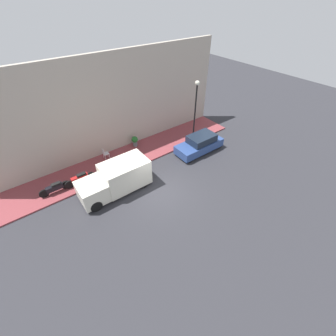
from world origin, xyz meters
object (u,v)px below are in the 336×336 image
Objects in this scene: motorcycle_black at (55,188)px; potted_plant at (135,141)px; delivery_van at (116,179)px; cafe_chair at (105,153)px; parked_car at (200,144)px; motorcycle_red at (80,179)px; streetlamp at (196,103)px.

potted_plant reaches higher than motorcycle_black.
cafe_chair is at bearing -13.12° from delivery_van.
motorcycle_black is 2.19× the size of cafe_chair.
parked_car is 9.53m from motorcycle_red.
streetlamp is at bearing -92.77° from motorcycle_red.
potted_plant reaches higher than motorcycle_red.
motorcycle_red is at bearing 122.31° from cafe_chair.
potted_plant is (1.67, -7.03, 0.10)m from motorcycle_black.
parked_car reaches higher than motorcycle_red.
motorcycle_red is 3.07m from cafe_chair.
delivery_van is at bearing -139.16° from motorcycle_red.
motorcycle_red is 5.68m from potted_plant.
delivery_van is 2.21× the size of motorcycle_red.
motorcycle_red is at bearing 108.72° from potted_plant.
cafe_chair is at bearing 93.79° from potted_plant.
motorcycle_black is (2.06, 10.98, -0.17)m from parked_car.
potted_plant is at bearing -76.61° from motorcycle_black.
delivery_van is at bearing 166.88° from cafe_chair.
parked_car is 3.25m from streetlamp.
cafe_chair is (-0.18, 2.79, 0.01)m from potted_plant.
cafe_chair is at bearing 73.82° from streetlamp.
streetlamp reaches higher than cafe_chair.
streetlamp is at bearing -21.19° from parked_car.
delivery_van is 0.90× the size of streetlamp.
parked_car is 0.78× the size of streetlamp.
streetlamp reaches higher than parked_car.
cafe_chair is at bearing 62.24° from parked_car.
cafe_chair is (1.64, -2.59, 0.08)m from motorcycle_red.
cafe_chair is (3.65, -0.85, -0.40)m from delivery_van.
motorcycle_black is 2.24× the size of potted_plant.
streetlamp is at bearing -106.18° from cafe_chair.
streetlamp is 5.86m from potted_plant.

